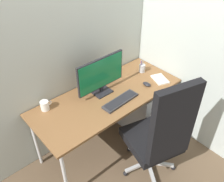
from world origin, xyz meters
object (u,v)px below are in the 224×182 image
(filing_cabinet, at_px, (141,106))
(mouse, at_px, (147,84))
(coffee_mug, at_px, (45,105))
(keyboard, at_px, (120,101))
(pen_holder, at_px, (142,68))
(notebook, at_px, (160,79))
(monitor, at_px, (101,75))
(office_chair, at_px, (160,134))

(filing_cabinet, xyz_separation_m, mouse, (-0.08, -0.12, 0.44))
(filing_cabinet, distance_m, coffee_mug, 1.24)
(keyboard, bearing_deg, pen_holder, 22.73)
(keyboard, height_order, mouse, mouse)
(coffee_mug, bearing_deg, keyboard, -32.76)
(coffee_mug, bearing_deg, notebook, -18.74)
(keyboard, height_order, coffee_mug, coffee_mug)
(filing_cabinet, bearing_deg, monitor, 167.23)
(keyboard, distance_m, mouse, 0.41)
(keyboard, bearing_deg, mouse, 1.84)
(mouse, bearing_deg, pen_holder, 48.85)
(pen_holder, height_order, notebook, pen_holder)
(pen_holder, bearing_deg, keyboard, -157.27)
(office_chair, distance_m, notebook, 0.76)
(mouse, xyz_separation_m, pen_holder, (0.17, 0.23, 0.03))
(office_chair, relative_size, pen_holder, 7.27)
(monitor, distance_m, coffee_mug, 0.63)
(filing_cabinet, xyz_separation_m, keyboard, (-0.49, -0.14, 0.43))
(notebook, bearing_deg, keyboard, -160.36)
(keyboard, height_order, notebook, keyboard)
(monitor, bearing_deg, filing_cabinet, -12.77)
(filing_cabinet, xyz_separation_m, monitor, (-0.53, 0.12, 0.64))
(pen_holder, bearing_deg, monitor, 178.76)
(filing_cabinet, bearing_deg, mouse, -122.40)
(office_chair, relative_size, filing_cabinet, 2.03)
(keyboard, relative_size, pen_holder, 2.40)
(keyboard, distance_m, notebook, 0.61)
(coffee_mug, bearing_deg, mouse, -20.61)
(mouse, bearing_deg, notebook, -13.08)
(monitor, distance_m, notebook, 0.73)
(keyboard, bearing_deg, filing_cabinet, 15.58)
(office_chair, bearing_deg, notebook, 40.97)
(filing_cabinet, distance_m, notebook, 0.47)
(office_chair, height_order, coffee_mug, office_chair)
(mouse, distance_m, coffee_mug, 1.11)
(keyboard, xyz_separation_m, coffee_mug, (-0.63, 0.40, 0.04))
(keyboard, distance_m, coffee_mug, 0.75)
(monitor, height_order, notebook, monitor)
(filing_cabinet, relative_size, monitor, 1.10)
(notebook, bearing_deg, office_chair, -117.99)
(mouse, xyz_separation_m, notebook, (0.20, -0.03, -0.01))
(office_chair, distance_m, pen_holder, 0.93)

